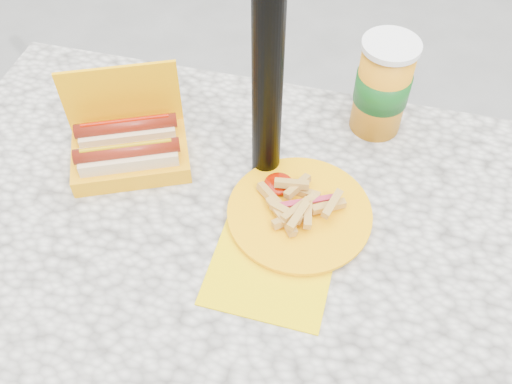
# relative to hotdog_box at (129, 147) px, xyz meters

# --- Properties ---
(picnic_table) EXTENTS (1.20, 0.80, 0.75)m
(picnic_table) POSITION_rel_hotdog_box_xyz_m (0.24, -0.12, -0.15)
(picnic_table) COLOR beige
(picnic_table) RESTS_ON ground
(hotdog_box) EXTENTS (0.25, 0.21, 0.17)m
(hotdog_box) POSITION_rel_hotdog_box_xyz_m (0.00, 0.00, 0.00)
(hotdog_box) COLOR #FFA800
(hotdog_box) RESTS_ON picnic_table
(fries_plate) EXTENTS (0.25, 0.33, 0.05)m
(fries_plate) POSITION_rel_hotdog_box_xyz_m (0.32, -0.06, -0.03)
(fries_plate) COLOR #F8CE00
(fries_plate) RESTS_ON picnic_table
(soda_cup) EXTENTS (0.10, 0.10, 0.19)m
(soda_cup) POSITION_rel_hotdog_box_xyz_m (0.42, 0.20, 0.06)
(soda_cup) COLOR orange
(soda_cup) RESTS_ON picnic_table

